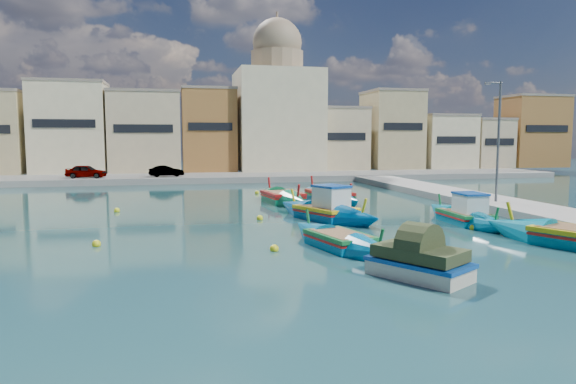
{
  "coord_description": "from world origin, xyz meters",
  "views": [
    {
      "loc": [
        -2.23,
        -22.76,
        4.51
      ],
      "look_at": [
        4.0,
        6.0,
        1.4
      ],
      "focal_mm": 32.0,
      "sensor_mm": 36.0,
      "label": 1
    }
  ],
  "objects_px": {
    "quay_street_lamp": "(498,141)",
    "luzzu_blue_south": "(340,242)",
    "luzzu_turquoise_cabin": "(465,217)",
    "luzzu_cyan_mid": "(329,198)",
    "luzzu_blue_cabin": "(326,213)",
    "tender_near": "(419,263)",
    "luzzu_green": "(283,199)",
    "church_block": "(277,106)"
  },
  "relations": [
    {
      "from": "quay_street_lamp",
      "to": "luzzu_blue_south",
      "type": "distance_m",
      "value": 16.45
    },
    {
      "from": "quay_street_lamp",
      "to": "luzzu_turquoise_cabin",
      "type": "distance_m",
      "value": 7.69
    },
    {
      "from": "luzzu_turquoise_cabin",
      "to": "luzzu_cyan_mid",
      "type": "xyz_separation_m",
      "value": [
        -4.41,
        10.26,
        -0.01
      ]
    },
    {
      "from": "luzzu_turquoise_cabin",
      "to": "luzzu_blue_cabin",
      "type": "bearing_deg",
      "value": 157.63
    },
    {
      "from": "luzzu_blue_cabin",
      "to": "luzzu_cyan_mid",
      "type": "bearing_deg",
      "value": 71.84
    },
    {
      "from": "quay_street_lamp",
      "to": "luzzu_blue_cabin",
      "type": "xyz_separation_m",
      "value": [
        -11.64,
        -1.66,
        -3.97
      ]
    },
    {
      "from": "quay_street_lamp",
      "to": "luzzu_blue_south",
      "type": "relative_size",
      "value": 1.02
    },
    {
      "from": "luzzu_cyan_mid",
      "to": "luzzu_blue_south",
      "type": "height_order",
      "value": "luzzu_cyan_mid"
    },
    {
      "from": "luzzu_blue_cabin",
      "to": "luzzu_cyan_mid",
      "type": "relative_size",
      "value": 0.87
    },
    {
      "from": "luzzu_cyan_mid",
      "to": "tender_near",
      "type": "relative_size",
      "value": 2.69
    },
    {
      "from": "luzzu_blue_cabin",
      "to": "luzzu_turquoise_cabin",
      "type": "bearing_deg",
      "value": -22.37
    },
    {
      "from": "luzzu_cyan_mid",
      "to": "tender_near",
      "type": "distance_m",
      "value": 19.82
    },
    {
      "from": "quay_street_lamp",
      "to": "tender_near",
      "type": "distance_m",
      "value": 18.78
    },
    {
      "from": "luzzu_green",
      "to": "luzzu_turquoise_cabin",
      "type": "bearing_deg",
      "value": -53.75
    },
    {
      "from": "luzzu_cyan_mid",
      "to": "luzzu_green",
      "type": "height_order",
      "value": "luzzu_cyan_mid"
    },
    {
      "from": "quay_street_lamp",
      "to": "luzzu_cyan_mid",
      "type": "distance_m",
      "value": 11.59
    },
    {
      "from": "quay_street_lamp",
      "to": "luzzu_cyan_mid",
      "type": "relative_size",
      "value": 0.82
    },
    {
      "from": "luzzu_blue_cabin",
      "to": "luzzu_blue_south",
      "type": "relative_size",
      "value": 1.08
    },
    {
      "from": "church_block",
      "to": "luzzu_blue_cabin",
      "type": "distance_m",
      "value": 36.8
    },
    {
      "from": "quay_street_lamp",
      "to": "luzzu_blue_cabin",
      "type": "distance_m",
      "value": 12.41
    },
    {
      "from": "quay_street_lamp",
      "to": "luzzu_blue_south",
      "type": "bearing_deg",
      "value": -145.88
    },
    {
      "from": "church_block",
      "to": "quay_street_lamp",
      "type": "xyz_separation_m",
      "value": [
        7.44,
        -34.0,
        -4.07
      ]
    },
    {
      "from": "quay_street_lamp",
      "to": "luzzu_green",
      "type": "height_order",
      "value": "quay_street_lamp"
    },
    {
      "from": "luzzu_turquoise_cabin",
      "to": "luzzu_green",
      "type": "bearing_deg",
      "value": 126.25
    },
    {
      "from": "luzzu_cyan_mid",
      "to": "luzzu_turquoise_cabin",
      "type": "bearing_deg",
      "value": -66.72
    },
    {
      "from": "quay_street_lamp",
      "to": "tender_near",
      "type": "xyz_separation_m",
      "value": [
        -12.11,
        -13.83,
        -3.85
      ]
    },
    {
      "from": "quay_street_lamp",
      "to": "luzzu_cyan_mid",
      "type": "height_order",
      "value": "quay_street_lamp"
    },
    {
      "from": "luzzu_blue_cabin",
      "to": "luzzu_green",
      "type": "height_order",
      "value": "luzzu_blue_cabin"
    },
    {
      "from": "church_block",
      "to": "luzzu_turquoise_cabin",
      "type": "xyz_separation_m",
      "value": [
        2.65,
        -38.48,
        -8.1
      ]
    },
    {
      "from": "luzzu_turquoise_cabin",
      "to": "church_block",
      "type": "bearing_deg",
      "value": 93.95
    },
    {
      "from": "church_block",
      "to": "luzzu_cyan_mid",
      "type": "height_order",
      "value": "church_block"
    },
    {
      "from": "quay_street_lamp",
      "to": "luzzu_green",
      "type": "relative_size",
      "value": 0.92
    },
    {
      "from": "quay_street_lamp",
      "to": "tender_near",
      "type": "height_order",
      "value": "quay_street_lamp"
    },
    {
      "from": "quay_street_lamp",
      "to": "luzzu_blue_cabin",
      "type": "bearing_deg",
      "value": -171.89
    },
    {
      "from": "quay_street_lamp",
      "to": "luzzu_turquoise_cabin",
      "type": "relative_size",
      "value": 0.99
    },
    {
      "from": "tender_near",
      "to": "luzzu_blue_south",
      "type": "bearing_deg",
      "value": 102.46
    },
    {
      "from": "luzzu_green",
      "to": "luzzu_blue_cabin",
      "type": "bearing_deg",
      "value": -83.53
    },
    {
      "from": "church_block",
      "to": "luzzu_blue_south",
      "type": "xyz_separation_m",
      "value": [
        -5.74,
        -42.93,
        -8.18
      ]
    },
    {
      "from": "quay_street_lamp",
      "to": "luzzu_blue_cabin",
      "type": "relative_size",
      "value": 0.95
    },
    {
      "from": "luzzu_green",
      "to": "tender_near",
      "type": "relative_size",
      "value": 2.4
    },
    {
      "from": "luzzu_blue_cabin",
      "to": "luzzu_green",
      "type": "distance_m",
      "value": 7.77
    },
    {
      "from": "luzzu_cyan_mid",
      "to": "tender_near",
      "type": "height_order",
      "value": "luzzu_cyan_mid"
    }
  ]
}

